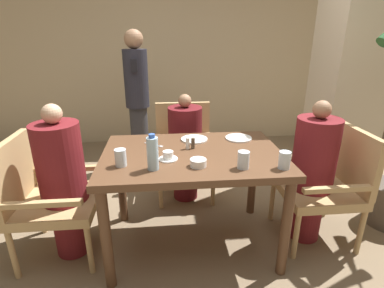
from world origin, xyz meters
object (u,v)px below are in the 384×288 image
diner_in_right_chair (312,172)px  teacup_with_saucer (168,156)px  standing_host (137,97)px  bowl_small (198,163)px  plate_main_left (239,138)px  diner_in_left_chair (63,182)px  glass_tall_near (243,160)px  chair_right_side (329,181)px  glass_tall_mid (121,158)px  chair_far_side (184,146)px  diner_in_far_chair (185,147)px  plate_main_right (194,139)px  glass_tall_far (284,160)px  chair_left_side (44,194)px  water_bottle (153,153)px

diner_in_right_chair → teacup_with_saucer: bearing=-174.6°
standing_host → bowl_small: (0.51, -1.77, -0.07)m
plate_main_left → bowl_small: (-0.39, -0.49, 0.02)m
diner_in_left_chair → glass_tall_near: bearing=-13.3°
chair_right_side → glass_tall_mid: bearing=-173.5°
chair_far_side → glass_tall_near: size_ratio=8.10×
standing_host → bowl_small: standing_host is taller
diner_in_far_chair → plate_main_left: bearing=-48.9°
teacup_with_saucer → standing_host: bearing=101.0°
diner_in_left_chair → plate_main_right: 1.02m
bowl_small → glass_tall_far: bearing=-8.8°
chair_right_side → plate_main_left: bearing=158.6°
diner_in_right_chair → standing_host: standing_host is taller
chair_left_side → glass_tall_far: bearing=-11.0°
water_bottle → chair_right_side: bearing=10.5°
chair_far_side → plate_main_right: (0.04, -0.60, 0.29)m
water_bottle → glass_tall_mid: bearing=160.9°
diner_in_right_chair → bowl_small: diner_in_right_chair is taller
diner_in_right_chair → plate_main_right: (-0.88, 0.27, 0.20)m
teacup_with_saucer → bowl_small: 0.23m
diner_in_far_chair → chair_right_side: 1.29m
chair_right_side → glass_tall_mid: chair_right_side is taller
diner_in_left_chair → water_bottle: bearing=-20.9°
diner_in_right_chair → water_bottle: size_ratio=4.89×
teacup_with_saucer → glass_tall_far: bearing=-16.3°
chair_left_side → chair_right_side: 2.14m
plate_main_left → teacup_with_saucer: bearing=-147.6°
diner_in_right_chair → glass_tall_far: size_ratio=10.11×
diner_in_far_chair → bowl_small: size_ratio=9.98×
diner_in_far_chair → glass_tall_far: size_ratio=9.41×
bowl_small → glass_tall_near: size_ratio=0.94×
plate_main_left → glass_tall_far: bearing=-75.6°
teacup_with_saucer → water_bottle: size_ratio=0.56×
chair_right_side → glass_tall_near: bearing=-159.7°
diner_in_left_chair → chair_right_side: 1.99m
chair_right_side → diner_in_far_chair: bearing=146.0°
bowl_small → water_bottle: size_ratio=0.46×
plate_main_left → water_bottle: water_bottle is taller
diner_in_left_chair → chair_right_side: diner_in_left_chair is taller
chair_left_side → chair_right_side: size_ratio=1.00×
plate_main_right → glass_tall_near: size_ratio=1.88×
chair_left_side → glass_tall_mid: (0.59, -0.18, 0.34)m
chair_right_side → plate_main_right: 1.10m
teacup_with_saucer → diner_in_far_chair: bearing=77.9°
water_bottle → glass_tall_near: bearing=-4.0°
glass_tall_far → diner_in_left_chair: bearing=167.9°
diner_in_left_chair → teacup_with_saucer: diner_in_left_chair is taller
diner_in_far_chair → plate_main_right: 0.51m
plate_main_left → diner_in_far_chair: bearing=131.1°
glass_tall_near → water_bottle: bearing=176.0°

